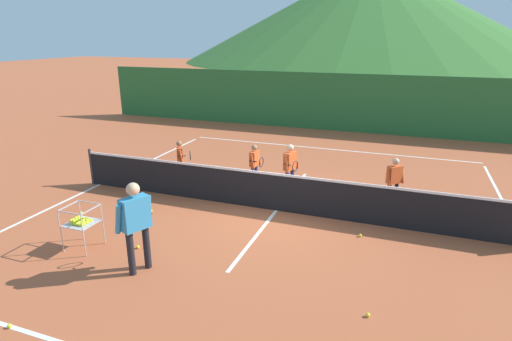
{
  "coord_description": "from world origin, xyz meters",
  "views": [
    {
      "loc": [
        2.77,
        -8.99,
        4.15
      ],
      "look_at": [
        -0.52,
        -0.05,
        1.0
      ],
      "focal_mm": 28.9,
      "sensor_mm": 36.0,
      "label": 1
    }
  ],
  "objects_px": {
    "student_1": "(255,161)",
    "ball_cart": "(81,221)",
    "student_2": "(290,164)",
    "student_3": "(394,178)",
    "tennis_ball_5": "(368,315)",
    "tennis_ball_3": "(10,326)",
    "student_0": "(180,156)",
    "tennis_ball_2": "(81,213)",
    "tennis_ball_1": "(138,247)",
    "instructor": "(136,219)",
    "tennis_ball_6": "(360,235)",
    "tennis_net": "(277,192)"
  },
  "relations": [
    {
      "from": "tennis_net",
      "to": "student_0",
      "type": "relative_size",
      "value": 9.52
    },
    {
      "from": "tennis_ball_5",
      "to": "instructor",
      "type": "bearing_deg",
      "value": -178.73
    },
    {
      "from": "student_1",
      "to": "tennis_ball_2",
      "type": "distance_m",
      "value": 4.71
    },
    {
      "from": "instructor",
      "to": "student_3",
      "type": "relative_size",
      "value": 1.36
    },
    {
      "from": "tennis_ball_1",
      "to": "tennis_ball_3",
      "type": "xyz_separation_m",
      "value": [
        -0.35,
        -2.68,
        0.0
      ]
    },
    {
      "from": "student_1",
      "to": "tennis_ball_1",
      "type": "bearing_deg",
      "value": -102.55
    },
    {
      "from": "tennis_ball_1",
      "to": "tennis_ball_6",
      "type": "xyz_separation_m",
      "value": [
        4.2,
        2.09,
        0.0
      ]
    },
    {
      "from": "tennis_net",
      "to": "instructor",
      "type": "relative_size",
      "value": 6.56
    },
    {
      "from": "student_1",
      "to": "tennis_ball_3",
      "type": "xyz_separation_m",
      "value": [
        -1.3,
        -6.96,
        -0.7
      ]
    },
    {
      "from": "tennis_net",
      "to": "tennis_ball_5",
      "type": "distance_m",
      "value": 4.26
    },
    {
      "from": "instructor",
      "to": "tennis_ball_1",
      "type": "relative_size",
      "value": 25.38
    },
    {
      "from": "tennis_ball_6",
      "to": "instructor",
      "type": "bearing_deg",
      "value": -142.97
    },
    {
      "from": "tennis_ball_1",
      "to": "tennis_net",
      "type": "bearing_deg",
      "value": 53.54
    },
    {
      "from": "student_1",
      "to": "ball_cart",
      "type": "bearing_deg",
      "value": -113.53
    },
    {
      "from": "student_3",
      "to": "tennis_ball_6",
      "type": "distance_m",
      "value": 2.18
    },
    {
      "from": "tennis_net",
      "to": "tennis_ball_3",
      "type": "xyz_separation_m",
      "value": [
        -2.42,
        -5.49,
        -0.47
      ]
    },
    {
      "from": "instructor",
      "to": "tennis_ball_6",
      "type": "xyz_separation_m",
      "value": [
        3.66,
        2.76,
        -1.0
      ]
    },
    {
      "from": "student_1",
      "to": "student_3",
      "type": "relative_size",
      "value": 0.96
    },
    {
      "from": "ball_cart",
      "to": "tennis_ball_1",
      "type": "relative_size",
      "value": 13.22
    },
    {
      "from": "student_0",
      "to": "ball_cart",
      "type": "bearing_deg",
      "value": -86.7
    },
    {
      "from": "student_0",
      "to": "tennis_ball_5",
      "type": "distance_m",
      "value": 7.55
    },
    {
      "from": "student_1",
      "to": "student_3",
      "type": "height_order",
      "value": "student_3"
    },
    {
      "from": "instructor",
      "to": "tennis_ball_3",
      "type": "relative_size",
      "value": 25.38
    },
    {
      "from": "instructor",
      "to": "tennis_ball_5",
      "type": "distance_m",
      "value": 4.21
    },
    {
      "from": "student_2",
      "to": "tennis_ball_2",
      "type": "xyz_separation_m",
      "value": [
        -4.35,
        -3.14,
        -0.79
      ]
    },
    {
      "from": "tennis_ball_1",
      "to": "tennis_ball_2",
      "type": "bearing_deg",
      "value": 157.69
    },
    {
      "from": "student_0",
      "to": "ball_cart",
      "type": "relative_size",
      "value": 1.32
    },
    {
      "from": "student_0",
      "to": "student_3",
      "type": "bearing_deg",
      "value": 0.38
    },
    {
      "from": "tennis_ball_3",
      "to": "tennis_ball_5",
      "type": "distance_m",
      "value": 5.4
    },
    {
      "from": "tennis_ball_1",
      "to": "tennis_ball_3",
      "type": "relative_size",
      "value": 1.0
    },
    {
      "from": "student_2",
      "to": "tennis_ball_6",
      "type": "xyz_separation_m",
      "value": [
        2.15,
        -1.99,
        -0.79
      ]
    },
    {
      "from": "student_2",
      "to": "student_3",
      "type": "height_order",
      "value": "student_2"
    },
    {
      "from": "tennis_net",
      "to": "tennis_ball_5",
      "type": "relative_size",
      "value": 166.46
    },
    {
      "from": "instructor",
      "to": "student_0",
      "type": "bearing_deg",
      "value": 111.51
    },
    {
      "from": "tennis_ball_2",
      "to": "tennis_ball_3",
      "type": "distance_m",
      "value": 4.12
    },
    {
      "from": "tennis_ball_5",
      "to": "tennis_ball_3",
      "type": "bearing_deg",
      "value": -157.07
    },
    {
      "from": "student_1",
      "to": "tennis_ball_3",
      "type": "distance_m",
      "value": 7.12
    },
    {
      "from": "ball_cart",
      "to": "tennis_ball_3",
      "type": "distance_m",
      "value": 2.51
    },
    {
      "from": "student_1",
      "to": "tennis_ball_5",
      "type": "relative_size",
      "value": 17.9
    },
    {
      "from": "student_1",
      "to": "tennis_ball_1",
      "type": "distance_m",
      "value": 4.44
    },
    {
      "from": "tennis_ball_3",
      "to": "tennis_ball_6",
      "type": "height_order",
      "value": "same"
    },
    {
      "from": "instructor",
      "to": "ball_cart",
      "type": "height_order",
      "value": "instructor"
    },
    {
      "from": "student_0",
      "to": "tennis_ball_6",
      "type": "bearing_deg",
      "value": -19.43
    },
    {
      "from": "student_1",
      "to": "student_3",
      "type": "bearing_deg",
      "value": -3.1
    },
    {
      "from": "tennis_ball_2",
      "to": "tennis_ball_6",
      "type": "height_order",
      "value": "same"
    },
    {
      "from": "student_0",
      "to": "tennis_ball_2",
      "type": "relative_size",
      "value": 17.48
    },
    {
      "from": "tennis_net",
      "to": "tennis_ball_1",
      "type": "bearing_deg",
      "value": -126.46
    },
    {
      "from": "tennis_ball_3",
      "to": "tennis_ball_6",
      "type": "relative_size",
      "value": 1.0
    },
    {
      "from": "tennis_ball_1",
      "to": "tennis_ball_3",
      "type": "bearing_deg",
      "value": -97.4
    },
    {
      "from": "tennis_ball_3",
      "to": "ball_cart",
      "type": "bearing_deg",
      "value": 106.95
    }
  ]
}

